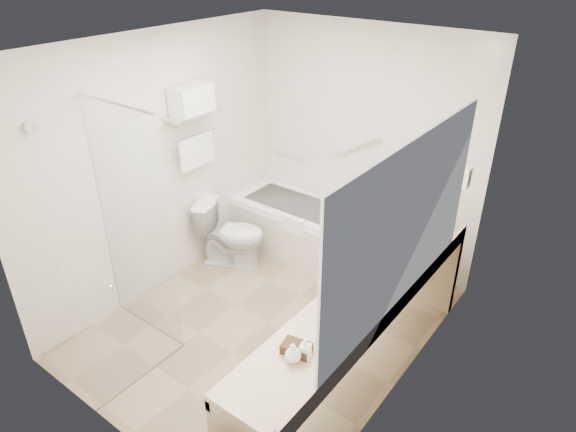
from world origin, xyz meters
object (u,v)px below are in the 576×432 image
Objects in this scene: bathtub at (303,228)px; water_bottle_left at (381,261)px; toilet at (231,234)px; amenity_basket at (297,348)px; vanity_counter at (360,320)px.

water_bottle_left is at bearing -34.02° from bathtub.
toilet is 2.45m from amenity_basket.
water_bottle_left is (-0.07, 0.41, 0.29)m from vanity_counter.
toilet is at bearing -122.91° from bathtub.
toilet is at bearing 160.66° from vanity_counter.
vanity_counter reaches higher than toilet.
water_bottle_left is (1.46, -0.98, 0.66)m from bathtub.
toilet is 4.13× the size of water_bottle_left.
toilet is (-1.97, 0.69, -0.28)m from vanity_counter.
water_bottle_left is at bearing 99.39° from vanity_counter.
vanity_counter is 0.50m from water_bottle_left.
bathtub is 9.01× the size of water_bottle_left.
vanity_counter reaches higher than bathtub.
bathtub is at bearing 145.98° from water_bottle_left.
bathtub is 2.18× the size of toilet.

